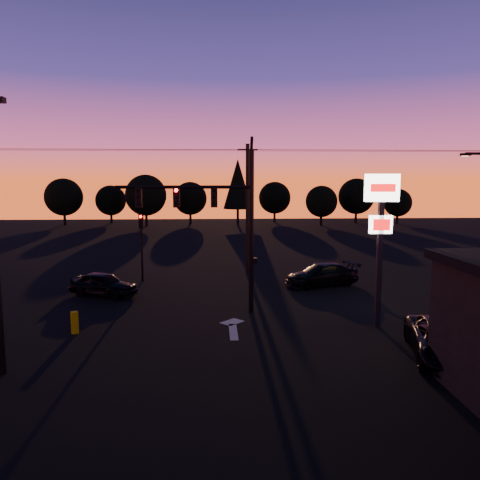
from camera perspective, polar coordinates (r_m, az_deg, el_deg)
The scene contains 20 objects.
ground at distance 19.69m, azimuth -2.19°, elevation -12.08°, with size 120.00×120.00×0.00m, color black.
lane_arrow at distance 21.27m, azimuth -0.89°, elevation -10.55°, with size 1.20×3.10×0.01m.
traffic_signal_mast at distance 22.61m, azimuth -2.65°, elevation 3.27°, with size 6.79×0.52×8.58m.
secondary_signal at distance 30.64m, azimuth -11.93°, elevation 0.30°, with size 0.30×0.31×4.35m.
pylon_sign at distance 21.39m, azimuth 16.80°, elevation 2.66°, with size 1.50×0.28×6.80m.
utility_pole_1 at distance 32.70m, azimuth 0.92°, elevation 3.93°, with size 1.40×0.26×9.00m.
power_wires at distance 32.70m, azimuth 0.93°, elevation 10.90°, with size 36.00×1.22×0.07m.
bollard at distance 21.53m, azimuth -19.50°, elevation -9.46°, with size 0.32×0.32×0.95m, color #A8A700.
tree_0 at distance 71.97m, azimuth -20.70°, elevation 4.91°, with size 5.36×5.36×6.74m.
tree_1 at distance 73.34m, azimuth -15.48°, elevation 4.67°, with size 4.54×4.54×5.71m.
tree_2 at distance 67.31m, azimuth -11.41°, elevation 5.37°, with size 5.77×5.78×7.26m.
tree_3 at distance 70.72m, azimuth -6.09°, elevation 5.06°, with size 4.95×4.95×6.22m.
tree_4 at distance 67.64m, azimuth -0.28°, elevation 6.84°, with size 4.18×4.18×9.50m.
tree_5 at distance 73.20m, azimuth 4.25°, elevation 5.16°, with size 4.95×4.95×6.22m.
tree_6 at distance 68.36m, azimuth 9.90°, elevation 4.65°, with size 4.54×4.54×5.71m.
tree_7 at distance 72.78m, azimuth 14.01°, elevation 5.19°, with size 5.36×5.36×6.74m.
tree_8 at distance 73.86m, azimuth 18.68°, elevation 4.32°, with size 4.12×4.12×5.19m.
car_left at distance 27.69m, azimuth -16.34°, elevation -5.19°, with size 1.59×3.96×1.35m, color black.
car_right at distance 29.53m, azimuth 9.93°, elevation -4.20°, with size 1.92×4.73×1.37m, color black.
suv_parked at distance 19.07m, azimuth 23.71°, elevation -11.16°, with size 2.31×5.00×1.39m, color black.
Camera 1 is at (-0.24, -18.56, 6.55)m, focal length 35.00 mm.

